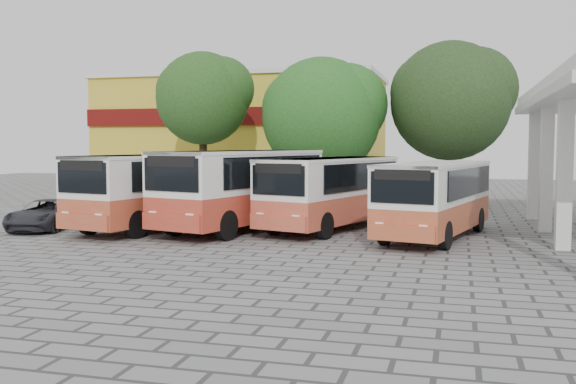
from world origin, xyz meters
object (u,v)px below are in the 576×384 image
(bus_far_right, at_px, (436,195))
(bus_centre_right, at_px, (332,188))
(bus_centre_left, at_px, (243,184))
(parked_car, at_px, (46,214))
(bus_far_left, at_px, (157,186))

(bus_far_right, bearing_deg, bus_centre_right, 174.55)
(bus_centre_left, distance_m, bus_far_right, 7.34)
(bus_centre_right, bearing_deg, bus_far_right, -2.36)
(bus_far_right, relative_size, parked_car, 1.88)
(bus_far_left, xyz_separation_m, bus_centre_right, (6.71, 1.46, -0.07))
(bus_centre_left, xyz_separation_m, bus_centre_right, (3.32, 0.91, -0.16))
(bus_centre_right, relative_size, parked_car, 1.98)
(bus_centre_left, bearing_deg, bus_far_right, 11.41)
(bus_far_left, bearing_deg, bus_far_right, 12.20)
(bus_centre_left, height_order, bus_far_right, bus_centre_left)
(bus_far_left, distance_m, bus_far_right, 10.72)
(parked_car, bearing_deg, bus_centre_left, 4.24)
(bus_far_right, bearing_deg, bus_far_left, -165.98)
(bus_centre_left, xyz_separation_m, bus_far_right, (7.32, -0.47, -0.23))
(parked_car, bearing_deg, bus_far_right, -4.56)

